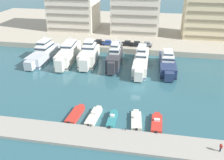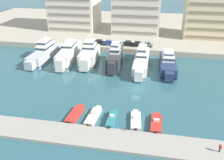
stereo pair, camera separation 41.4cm
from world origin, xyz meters
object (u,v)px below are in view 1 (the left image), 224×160
motorboat_red_center (157,123)px  car_blue_left (108,42)px  yacht_ivory_mid_left (89,55)px  motorboat_cream_center_left (136,120)px  car_grey_center_right (147,44)px  car_black_center_left (127,43)px  yacht_ivory_center (141,60)px  car_black_far_left (98,42)px  yacht_ivory_left (68,54)px  motorboat_red_far_left (76,114)px  yacht_charcoal_center_left (114,58)px  motorboat_cream_left (94,116)px  car_black_center (137,44)px  motorboat_teal_mid_left (112,119)px  yacht_silver_far_left (43,53)px  pedestrian_near_edge (221,147)px  yacht_navy_center_right (167,63)px  car_silver_mid_left (118,43)px

motorboat_red_center → car_blue_left: size_ratio=1.70×
yacht_ivory_mid_left → car_blue_left: bearing=75.3°
motorboat_cream_center_left → car_blue_left: (-14.75, 44.11, 2.50)m
car_grey_center_right → motorboat_red_center: bearing=-84.1°
yacht_ivory_mid_left → car_grey_center_right: bearing=38.4°
yacht_ivory_mid_left → car_black_center_left: yacht_ivory_mid_left is taller
yacht_ivory_center → car_black_far_left: (-17.03, 14.65, 0.60)m
car_black_center_left → yacht_ivory_left: bearing=-142.8°
motorboat_red_far_left → yacht_charcoal_center_left: bearing=83.2°
yacht_ivory_center → motorboat_cream_left: yacht_ivory_center is taller
motorboat_red_far_left → car_black_center: car_black_center is taller
yacht_ivory_mid_left → motorboat_red_far_left: size_ratio=2.17×
car_black_center_left → motorboat_teal_mid_left: bearing=-86.8°
yacht_ivory_mid_left → yacht_charcoal_center_left: (8.71, -1.46, 0.06)m
car_grey_center_right → yacht_ivory_left: bearing=-151.5°
motorboat_cream_left → car_blue_left: 44.75m
motorboat_red_center → car_black_center_left: size_ratio=1.71×
motorboat_red_far_left → motorboat_teal_mid_left: bearing=-5.1°
car_black_center_left → car_black_center: 3.47m
motorboat_teal_mid_left → motorboat_cream_left: bearing=170.0°
yacht_charcoal_center_left → motorboat_teal_mid_left: (4.66, -29.95, -2.18)m
yacht_silver_far_left → pedestrian_near_edge: size_ratio=12.26×
yacht_charcoal_center_left → motorboat_red_center: 32.67m
car_black_far_left → car_grey_center_right: (17.87, 0.26, 0.00)m
yacht_navy_center_right → car_black_center_left: size_ratio=4.52×
motorboat_red_far_left → car_grey_center_right: car_grey_center_right is taller
car_black_far_left → car_silver_mid_left: size_ratio=1.00×
motorboat_red_center → car_blue_left: 48.53m
yacht_charcoal_center_left → car_grey_center_right: 18.11m
motorboat_teal_mid_left → car_black_center: bearing=88.9°
yacht_silver_far_left → motorboat_red_center: (38.31, -31.11, -1.78)m
motorboat_red_far_left → car_silver_mid_left: bearing=87.4°
motorboat_cream_center_left → car_black_far_left: bearing=112.4°
car_silver_mid_left → car_black_center: bearing=0.8°
motorboat_cream_center_left → car_silver_mid_left: size_ratio=1.78×
car_black_center_left → pedestrian_near_edge: 56.47m
car_black_center_left → yacht_navy_center_right: bearing=-47.0°
yacht_ivory_mid_left → motorboat_teal_mid_left: size_ratio=2.55×
yacht_ivory_mid_left → motorboat_red_far_left: (5.22, -30.69, -2.30)m
yacht_silver_far_left → car_black_far_left: (15.79, 13.78, 0.62)m
yacht_silver_far_left → yacht_charcoal_center_left: size_ratio=1.29×
yacht_charcoal_center_left → yacht_navy_center_right: (16.35, 0.38, -0.74)m
yacht_navy_center_right → pedestrian_near_edge: (8.36, -36.43, -0.44)m
motorboat_red_center → car_silver_mid_left: size_ratio=1.72×
yacht_navy_center_right → motorboat_cream_center_left: (-6.74, -29.41, -1.61)m
yacht_charcoal_center_left → car_silver_mid_left: bearing=95.5°
yacht_ivory_mid_left → motorboat_cream_left: bearing=-73.1°
yacht_silver_far_left → car_black_center_left: 30.09m
yacht_ivory_mid_left → pedestrian_near_edge: (33.42, -37.52, -1.12)m
yacht_ivory_left → yacht_navy_center_right: bearing=-2.9°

